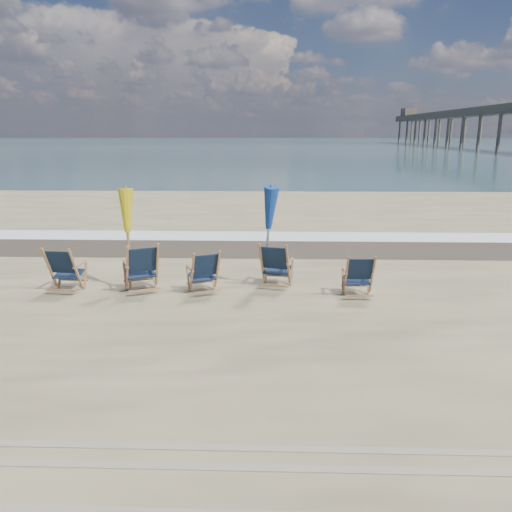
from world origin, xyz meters
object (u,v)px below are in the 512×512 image
Objects in this scene: beach_chair_2 at (218,271)px; beach_chair_4 at (372,276)px; beach_chair_0 at (76,270)px; beach_chair_3 at (288,266)px; umbrella_blue at (268,211)px; umbrella_yellow at (127,217)px; beach_chair_1 at (157,267)px.

beach_chair_4 is at bearing 152.29° from beach_chair_2.
beach_chair_3 is at bearing -169.82° from beach_chair_0.
beach_chair_0 is 1.07× the size of beach_chair_2.
beach_chair_0 is at bearing -171.77° from umbrella_blue.
umbrella_blue is (-1.99, 0.66, 1.13)m from beach_chair_4.
beach_chair_2 is 1.02× the size of beach_chair_4.
umbrella_blue reaches higher than beach_chair_3.
beach_chair_0 is at bearing -20.35° from beach_chair_2.
beach_chair_4 is 0.42× the size of umbrella_blue.
beach_chair_2 is 2.06m from umbrella_yellow.
beach_chair_1 reaches higher than beach_chair_0.
beach_chair_3 reaches higher than beach_chair_4.
umbrella_blue is at bearing -19.15° from beach_chair_4.
beach_chair_1 is at bearing -25.30° from beach_chair_2.
beach_chair_4 is (5.72, -0.12, -0.04)m from beach_chair_0.
umbrella_yellow is (0.99, 0.29, 1.01)m from beach_chair_0.
beach_chair_3 is 1.09× the size of beach_chair_4.
beach_chair_2 is 0.43× the size of umbrella_blue.
beach_chair_4 is at bearing -176.48° from beach_chair_0.
beach_chair_4 is at bearing 151.75° from beach_chair_1.
beach_chair_2 is 0.45× the size of umbrella_yellow.
umbrella_yellow reaches higher than beach_chair_2.
beach_chair_2 is 1.41m from beach_chair_3.
umbrella_yellow is at bearing -159.13° from beach_chair_0.
beach_chair_1 is (1.56, 0.18, 0.03)m from beach_chair_0.
beach_chair_3 is at bearing -18.92° from umbrella_blue.
beach_chair_2 reaches higher than beach_chair_4.
beach_chair_1 is at bearing -10.82° from umbrella_yellow.
beach_chair_1 is 2.44m from umbrella_blue.
umbrella_blue is (2.74, 0.25, 0.08)m from umbrella_yellow.
beach_chair_3 is at bearing -18.98° from beach_chair_4.
beach_chair_0 is at bearing -17.82° from beach_chair_1.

